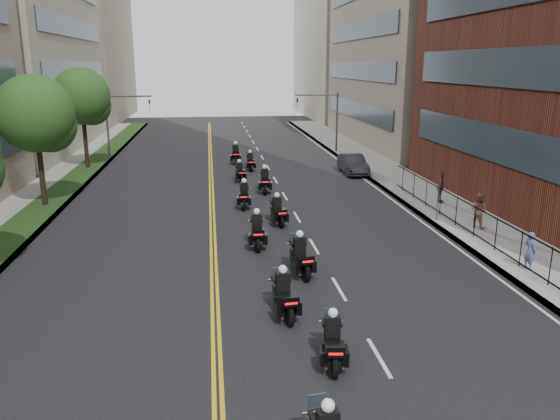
# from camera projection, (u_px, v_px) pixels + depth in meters

# --- Properties ---
(sidewalk_right) EXTENTS (4.00, 90.00, 0.15)m
(sidewalk_right) POSITION_uv_depth(u_px,v_px,m) (417.00, 191.00, 35.97)
(sidewalk_right) COLOR gray
(sidewalk_right) RESTS_ON ground
(sidewalk_left) EXTENTS (4.00, 90.00, 0.15)m
(sidewalk_left) POSITION_uv_depth(u_px,v_px,m) (36.00, 202.00, 33.00)
(sidewalk_left) COLOR gray
(sidewalk_left) RESTS_ON ground
(grass_strip) EXTENTS (2.00, 90.00, 0.04)m
(grass_strip) POSITION_uv_depth(u_px,v_px,m) (50.00, 200.00, 33.08)
(grass_strip) COLOR #1C3A15
(grass_strip) RESTS_ON sidewalk_left
(building_right_far) EXTENTS (15.00, 28.00, 26.00)m
(building_right_far) POSITION_uv_depth(u_px,v_px,m) (355.00, 31.00, 84.54)
(building_right_far) COLOR #A59985
(building_right_far) RESTS_ON ground
(building_left_far) EXTENTS (16.00, 28.00, 26.00)m
(building_left_far) POSITION_uv_depth(u_px,v_px,m) (64.00, 29.00, 79.17)
(building_left_far) COLOR gray
(building_left_far) RESTS_ON ground
(iron_fence) EXTENTS (0.05, 28.00, 1.50)m
(iron_fence) POSITION_uv_depth(u_px,v_px,m) (508.00, 241.00, 23.18)
(iron_fence) COLOR black
(iron_fence) RESTS_ON sidewalk_right
(street_trees) EXTENTS (4.40, 38.40, 7.98)m
(street_trees) POSITION_uv_depth(u_px,v_px,m) (4.00, 131.00, 25.68)
(street_trees) COLOR black
(street_trees) RESTS_ON ground
(traffic_signal_right) EXTENTS (4.09, 0.20, 5.60)m
(traffic_signal_right) POSITION_uv_depth(u_px,v_px,m) (327.00, 113.00, 51.00)
(traffic_signal_right) COLOR #3F3F44
(traffic_signal_right) RESTS_ON ground
(traffic_signal_left) EXTENTS (4.09, 0.20, 5.60)m
(traffic_signal_left) POSITION_uv_depth(u_px,v_px,m) (118.00, 116.00, 48.65)
(traffic_signal_left) COLOR #3F3F44
(traffic_signal_left) RESTS_ON ground
(motorcycle_1) EXTENTS (0.67, 2.22, 1.64)m
(motorcycle_1) POSITION_uv_depth(u_px,v_px,m) (333.00, 343.00, 15.27)
(motorcycle_1) COLOR black
(motorcycle_1) RESTS_ON ground
(motorcycle_2) EXTENTS (0.68, 2.38, 1.76)m
(motorcycle_2) POSITION_uv_depth(u_px,v_px,m) (284.00, 297.00, 18.18)
(motorcycle_2) COLOR black
(motorcycle_2) RESTS_ON ground
(motorcycle_3) EXTENTS (0.72, 2.44, 1.81)m
(motorcycle_3) POSITION_uv_depth(u_px,v_px,m) (301.00, 258.00, 21.78)
(motorcycle_3) COLOR black
(motorcycle_3) RESTS_ON ground
(motorcycle_4) EXTENTS (0.57, 2.45, 1.80)m
(motorcycle_4) POSITION_uv_depth(u_px,v_px,m) (257.00, 232.00, 25.09)
(motorcycle_4) COLOR black
(motorcycle_4) RESTS_ON ground
(motorcycle_5) EXTENTS (0.70, 2.30, 1.70)m
(motorcycle_5) POSITION_uv_depth(u_px,v_px,m) (278.00, 212.00, 28.61)
(motorcycle_5) COLOR black
(motorcycle_5) RESTS_ON ground
(motorcycle_6) EXTENTS (0.62, 2.34, 1.73)m
(motorcycle_6) POSITION_uv_depth(u_px,v_px,m) (244.00, 196.00, 31.99)
(motorcycle_6) COLOR black
(motorcycle_6) RESTS_ON ground
(motorcycle_7) EXTENTS (0.62, 2.48, 1.83)m
(motorcycle_7) POSITION_uv_depth(u_px,v_px,m) (265.00, 182.00, 35.74)
(motorcycle_7) COLOR black
(motorcycle_7) RESTS_ON ground
(motorcycle_8) EXTENTS (0.62, 2.17, 1.61)m
(motorcycle_8) POSITION_uv_depth(u_px,v_px,m) (240.00, 173.00, 39.02)
(motorcycle_8) COLOR black
(motorcycle_8) RESTS_ON ground
(motorcycle_9) EXTENTS (0.51, 2.19, 1.62)m
(motorcycle_9) POSITION_uv_depth(u_px,v_px,m) (250.00, 162.00, 43.15)
(motorcycle_9) COLOR black
(motorcycle_9) RESTS_ON ground
(motorcycle_10) EXTENTS (0.62, 2.53, 1.86)m
(motorcycle_10) POSITION_uv_depth(u_px,v_px,m) (236.00, 155.00, 46.15)
(motorcycle_10) COLOR black
(motorcycle_10) RESTS_ON ground
(parked_sedan) EXTENTS (1.59, 4.49, 1.48)m
(parked_sedan) POSITION_uv_depth(u_px,v_px,m) (353.00, 164.00, 41.82)
(parked_sedan) COLOR black
(parked_sedan) RESTS_ON ground
(pedestrian_a) EXTENTS (0.47, 0.63, 1.56)m
(pedestrian_a) POSITION_uv_depth(u_px,v_px,m) (530.00, 251.00, 21.93)
(pedestrian_a) COLOR #4E618F
(pedestrian_a) RESTS_ON sidewalk_right
(pedestrian_b) EXTENTS (1.06, 1.11, 1.81)m
(pedestrian_b) POSITION_uv_depth(u_px,v_px,m) (479.00, 210.00, 27.50)
(pedestrian_b) COLOR #945D50
(pedestrian_b) RESTS_ON sidewalk_right
(pedestrian_c) EXTENTS (0.88, 1.17, 1.85)m
(pedestrian_c) POSITION_uv_depth(u_px,v_px,m) (441.00, 187.00, 32.48)
(pedestrian_c) COLOR #414048
(pedestrian_c) RESTS_ON sidewalk_right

